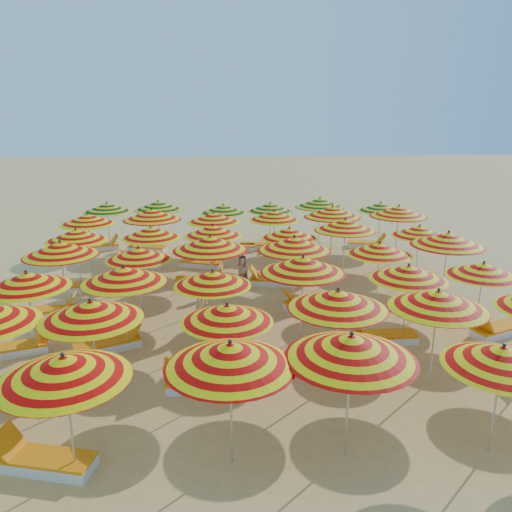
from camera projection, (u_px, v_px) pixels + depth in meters
name	position (u px, v px, depth m)	size (l,w,h in m)	color
ground	(257.00, 308.00, 15.97)	(120.00, 120.00, 0.00)	#DDAB62
umbrella_1	(64.00, 368.00, 8.05)	(2.21, 2.21, 2.31)	silver
umbrella_2	(230.00, 355.00, 8.33)	(2.63, 2.63, 2.39)	silver
umbrella_3	(351.00, 347.00, 8.51)	(2.82, 2.82, 2.44)	silver
umbrella_4	(502.00, 357.00, 8.68)	(2.48, 2.48, 2.17)	silver
umbrella_7	(91.00, 311.00, 10.39)	(2.55, 2.55, 2.31)	silver
umbrella_8	(227.00, 313.00, 10.69)	(2.64, 2.64, 2.13)	silver
umbrella_9	(338.00, 300.00, 10.90)	(2.56, 2.56, 2.36)	silver
umbrella_10	(438.00, 300.00, 10.99)	(2.49, 2.49, 2.32)	silver
umbrella_12	(27.00, 280.00, 12.47)	(2.62, 2.62, 2.25)	silver
umbrella_13	(124.00, 275.00, 12.69)	(2.87, 2.87, 2.32)	silver
umbrella_14	(213.00, 278.00, 12.89)	(2.63, 2.63, 2.15)	silver
umbrella_15	(303.00, 265.00, 13.23)	(2.88, 2.88, 2.43)	silver
umbrella_16	(408.00, 273.00, 13.24)	(2.62, 2.62, 2.20)	silver
umbrella_17	(483.00, 270.00, 13.74)	(2.60, 2.60, 2.11)	silver
umbrella_18	(60.00, 249.00, 14.95)	(2.70, 2.70, 2.38)	silver
umbrella_19	(138.00, 254.00, 15.27)	(2.56, 2.56, 2.12)	silver
umbrella_20	(210.00, 243.00, 15.29)	(2.51, 2.51, 2.47)	silver
umbrella_21	(294.00, 244.00, 15.41)	(2.73, 2.73, 2.42)	silver
umbrella_22	(380.00, 249.00, 15.68)	(2.72, 2.72, 2.17)	silver
umbrella_23	(448.00, 239.00, 15.79)	(2.54, 2.54, 2.47)	silver
umbrella_24	(76.00, 235.00, 17.17)	(2.50, 2.50, 2.25)	silver
umbrella_25	(151.00, 232.00, 17.61)	(2.53, 2.53, 2.23)	silver
umbrella_26	(213.00, 231.00, 17.87)	(2.32, 2.32, 2.24)	silver
umbrella_27	(289.00, 233.00, 17.84)	(2.42, 2.42, 2.15)	silver
umbrella_28	(345.00, 225.00, 18.14)	(2.36, 2.36, 2.39)	silver
umbrella_29	(419.00, 231.00, 18.14)	(2.63, 2.63, 2.15)	silver
umbrella_30	(88.00, 219.00, 19.56)	(2.68, 2.68, 2.29)	silver
umbrella_31	(152.00, 215.00, 19.77)	(2.60, 2.60, 2.45)	silver
umbrella_32	(214.00, 217.00, 19.96)	(2.72, 2.72, 2.28)	silver
umbrella_33	(274.00, 216.00, 20.40)	(2.74, 2.74, 2.27)	silver
umbrella_34	(332.00, 212.00, 20.18)	(2.96, 2.96, 2.48)	silver
umbrella_35	(399.00, 211.00, 20.30)	(2.83, 2.83, 2.47)	silver
umbrella_36	(107.00, 208.00, 22.10)	(2.73, 2.73, 2.27)	silver
umbrella_37	(158.00, 206.00, 22.33)	(2.58, 2.58, 2.32)	silver
umbrella_38	(223.00, 209.00, 22.23)	(2.46, 2.46, 2.18)	silver
umbrella_39	(270.00, 207.00, 22.64)	(2.63, 2.63, 2.18)	silver
umbrella_40	(320.00, 203.00, 22.69)	(2.44, 2.44, 2.40)	silver
umbrella_41	(381.00, 207.00, 22.76)	(2.39, 2.39, 2.17)	silver
lounger_0	(44.00, 461.00, 8.71)	(1.82, 1.00, 0.69)	white
lounger_3	(202.00, 382.00, 11.26)	(1.74, 0.61, 0.69)	white
lounger_5	(15.00, 349.00, 12.88)	(1.83, 1.09, 0.69)	white
lounger_6	(109.00, 344.00, 13.14)	(1.82, 1.23, 0.69)	white
lounger_7	(383.00, 337.00, 13.57)	(1.74, 0.59, 0.69)	white
lounger_8	(497.00, 330.00, 14.01)	(1.82, 1.20, 0.69)	white
lounger_9	(49.00, 312.00, 15.29)	(1.78, 0.74, 0.69)	white
lounger_10	(309.00, 304.00, 15.95)	(1.83, 1.08, 0.69)	white
lounger_11	(97.00, 286.00, 17.58)	(1.77, 0.70, 0.69)	white
lounger_12	(200.00, 281.00, 18.12)	(1.77, 0.72, 0.69)	white
lounger_13	(273.00, 281.00, 18.15)	(1.80, 0.83, 0.69)	white
lounger_14	(140.00, 264.00, 20.21)	(1.75, 0.63, 0.69)	white
lounger_15	(202.00, 264.00, 20.23)	(1.83, 1.09, 0.69)	white
lounger_16	(100.00, 247.00, 22.80)	(1.83, 1.09, 0.69)	white
lounger_17	(147.00, 248.00, 22.58)	(1.83, 1.04, 0.69)	white
lounger_18	(235.00, 247.00, 22.68)	(1.74, 0.59, 0.69)	white
lounger_19	(259.00, 245.00, 23.02)	(1.80, 0.83, 0.69)	white
lounger_20	(367.00, 244.00, 23.28)	(1.82, 0.93, 0.69)	white
beachgoer_b	(240.00, 267.00, 17.68)	(0.74, 0.58, 1.53)	tan
beachgoer_a	(201.00, 307.00, 13.94)	(0.58, 0.38, 1.59)	tan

